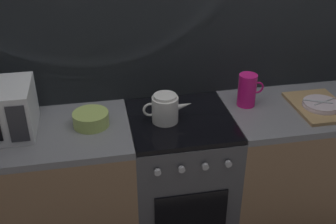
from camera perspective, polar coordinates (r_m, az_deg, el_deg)
back_wall at (r=2.55m, az=0.31°, el=8.60°), size 3.60×0.05×2.40m
counter_left at (r=2.64m, az=-18.18°, el=-11.16°), size 1.20×0.60×0.90m
stove_unit at (r=2.65m, az=1.64°, el=-9.33°), size 0.60×0.63×0.90m
counter_right at (r=2.94m, az=19.16°, el=-6.73°), size 1.20×0.60×0.90m
kettle at (r=2.33m, az=-0.38°, el=0.49°), size 0.28×0.15×0.17m
mixing_bowl at (r=2.35m, az=-10.55°, el=-0.95°), size 0.20×0.20×0.08m
pitcher at (r=2.53m, az=10.85°, el=2.99°), size 0.16×0.11×0.20m
dish_pile at (r=2.65m, az=20.13°, el=0.83°), size 0.30×0.40×0.06m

